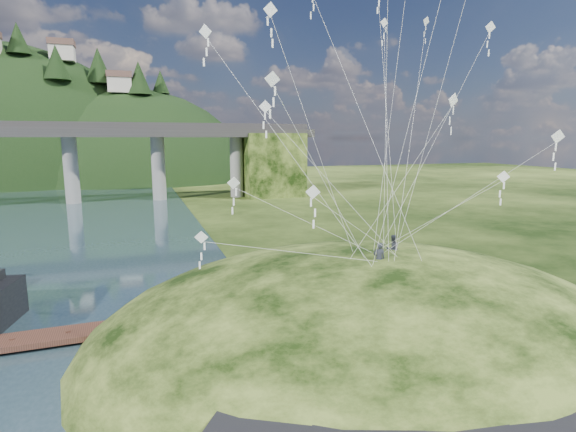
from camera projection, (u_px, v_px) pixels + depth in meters
name	position (u px, v px, depth m)	size (l,w,h in m)	color
ground	(253.00, 370.00, 23.58)	(320.00, 320.00, 0.00)	black
grass_hill	(369.00, 356.00, 28.23)	(36.00, 32.00, 13.00)	black
footpath	(514.00, 412.00, 16.49)	(22.29, 5.84, 0.83)	black
bridge	(7.00, 151.00, 78.91)	(160.00, 11.00, 15.00)	#2D2B2B
wooden_dock	(68.00, 335.00, 26.79)	(13.67, 2.56, 0.97)	#381E17
kite_flyers	(389.00, 237.00, 28.02)	(3.06, 2.76, 2.03)	#252831
kite_swarm	(359.00, 54.00, 26.78)	(20.78, 13.96, 21.56)	white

